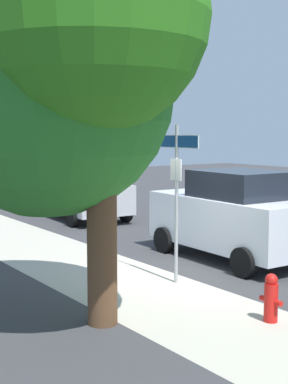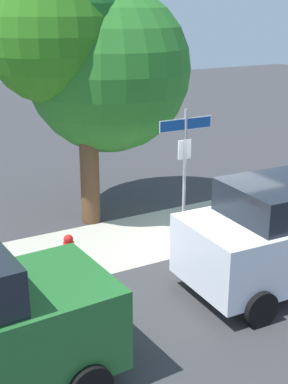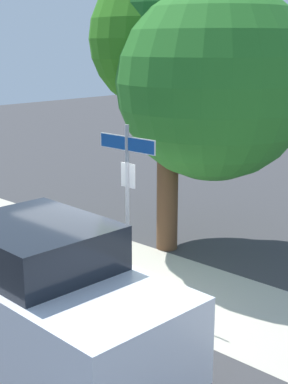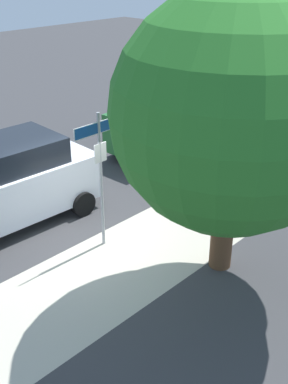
{
  "view_description": "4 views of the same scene",
  "coord_description": "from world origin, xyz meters",
  "views": [
    {
      "loc": [
        -8.44,
        7.09,
        3.0
      ],
      "look_at": [
        0.13,
        1.01,
        1.84
      ],
      "focal_mm": 51.13,
      "sensor_mm": 36.0,
      "label": 1
    },
    {
      "loc": [
        -6.34,
        -8.91,
        5.16
      ],
      "look_at": [
        -0.94,
        0.73,
        1.35
      ],
      "focal_mm": 50.71,
      "sensor_mm": 36.0,
      "label": 2
    },
    {
      "loc": [
        6.5,
        -6.25,
        4.44
      ],
      "look_at": [
        -0.15,
        0.84,
        1.88
      ],
      "focal_mm": 53.01,
      "sensor_mm": 36.0,
      "label": 3
    },
    {
      "loc": [
        5.83,
        7.44,
        6.01
      ],
      "look_at": [
        -0.67,
        1.17,
        1.4
      ],
      "focal_mm": 44.19,
      "sensor_mm": 36.0,
      "label": 4
    }
  ],
  "objects": [
    {
      "name": "fire_hydrant",
      "position": [
        -2.77,
        0.6,
        0.38
      ],
      "size": [
        0.42,
        0.22,
        0.78
      ],
      "color": "red",
      "rests_on": "ground_plane"
    },
    {
      "name": "ground_plane",
      "position": [
        0.0,
        0.0,
        0.0
      ],
      "size": [
        60.0,
        60.0,
        0.0
      ],
      "primitive_type": "plane",
      "color": "#38383A"
    },
    {
      "name": "shade_tree",
      "position": [
        -1.06,
        3.34,
        4.13
      ],
      "size": [
        5.03,
        4.06,
        6.28
      ],
      "color": "brown",
      "rests_on": "ground_plane"
    },
    {
      "name": "street_sign",
      "position": [
        -0.13,
        0.4,
        2.15
      ],
      "size": [
        1.28,
        0.07,
        3.13
      ],
      "color": "#9EA0A5",
      "rests_on": "ground_plane"
    },
    {
      "name": "car_silver",
      "position": [
        8.12,
        -1.99,
        0.92
      ],
      "size": [
        4.46,
        2.37,
        1.82
      ],
      "rotation": [
        0.0,
        0.0,
        -0.07
      ],
      "color": "#BDBCC0",
      "rests_on": "ground_plane"
    },
    {
      "name": "car_white",
      "position": [
        0.69,
        -1.98,
        1.04
      ],
      "size": [
        4.24,
        2.26,
        2.11
      ],
      "rotation": [
        0.0,
        0.0,
        -0.04
      ],
      "color": "white",
      "rests_on": "ground_plane"
    },
    {
      "name": "sidewalk_strip",
      "position": [
        2.0,
        1.3,
        0.0
      ],
      "size": [
        24.0,
        2.6,
        0.0
      ],
      "primitive_type": "cube",
      "color": "#B3AC9B",
      "rests_on": "ground_plane"
    }
  ]
}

